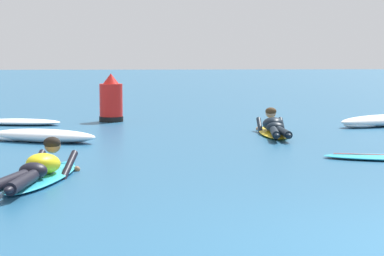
# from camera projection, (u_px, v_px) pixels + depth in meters

# --- Properties ---
(ground_plane) EXTENTS (120.00, 120.00, 0.00)m
(ground_plane) POSITION_uv_depth(u_px,v_px,m) (246.00, 127.00, 15.52)
(ground_plane) COLOR #235B84
(surfer_near) EXTENTS (0.95, 2.65, 0.54)m
(surfer_near) POSITION_uv_depth(u_px,v_px,m) (39.00, 171.00, 8.77)
(surfer_near) COLOR #2DB2D1
(surfer_near) RESTS_ON ground
(surfer_far) EXTENTS (0.68, 2.69, 0.53)m
(surfer_far) POSITION_uv_depth(u_px,v_px,m) (274.00, 128.00, 13.89)
(surfer_far) COLOR yellow
(surfer_far) RESTS_ON ground
(whitewater_front) EXTENTS (1.93, 1.02, 0.13)m
(whitewater_front) POSITION_uv_depth(u_px,v_px,m) (20.00, 122.00, 15.88)
(whitewater_front) COLOR white
(whitewater_front) RESTS_ON ground
(whitewater_mid_left) EXTENTS (2.09, 1.32, 0.23)m
(whitewater_mid_left) POSITION_uv_depth(u_px,v_px,m) (43.00, 136.00, 12.78)
(whitewater_mid_left) COLOR white
(whitewater_mid_left) RESTS_ON ground
(whitewater_mid_right) EXTENTS (2.39, 1.59, 0.25)m
(whitewater_mid_right) POSITION_uv_depth(u_px,v_px,m) (384.00, 121.00, 15.65)
(whitewater_mid_right) COLOR white
(whitewater_mid_right) RESTS_ON ground
(channel_marker_buoy) EXTENTS (0.55, 0.55, 1.11)m
(channel_marker_buoy) POSITION_uv_depth(u_px,v_px,m) (111.00, 102.00, 16.65)
(channel_marker_buoy) COLOR red
(channel_marker_buoy) RESTS_ON ground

